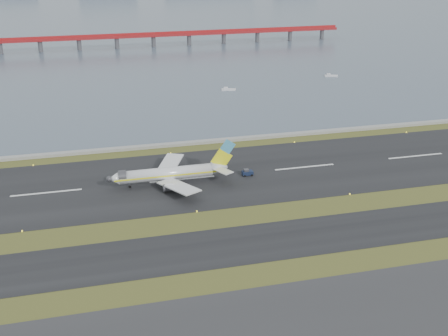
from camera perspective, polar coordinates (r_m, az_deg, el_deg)
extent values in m
plane|color=#394318|center=(145.76, -2.19, -5.81)|extent=(1000.00, 1000.00, 0.00)
cube|color=black|center=(135.54, -1.12, -8.15)|extent=(1000.00, 18.00, 0.10)
cube|color=black|center=(172.24, -4.27, -1.16)|extent=(1000.00, 45.00, 0.10)
cube|color=gray|center=(199.59, -5.78, 2.34)|extent=(1000.00, 2.50, 1.00)
cube|color=#414E5C|center=(590.17, -11.88, 15.48)|extent=(1400.00, 800.00, 1.30)
cube|color=maroon|center=(383.32, -7.20, 13.22)|extent=(260.00, 5.00, 1.60)
cube|color=maroon|center=(383.08, -7.21, 13.44)|extent=(260.00, 0.40, 1.40)
cylinder|color=#4C4C51|center=(384.66, -21.76, 11.17)|extent=(2.80, 2.80, 7.00)
cylinder|color=#4C4C51|center=(384.07, -7.17, 12.55)|extent=(2.80, 2.80, 7.00)
cylinder|color=#4C4C51|center=(406.82, 6.72, 13.14)|extent=(2.80, 2.80, 7.00)
cylinder|color=white|center=(168.00, -5.87, -0.57)|extent=(28.00, 3.80, 3.80)
cone|color=white|center=(166.81, -11.18, -1.08)|extent=(3.20, 3.80, 3.80)
cone|color=white|center=(170.62, -0.50, 0.04)|extent=(5.00, 3.80, 3.80)
cube|color=yellow|center=(166.25, -5.78, -0.83)|extent=(31.00, 0.06, 0.45)
cube|color=yellow|center=(169.75, -5.97, -0.32)|extent=(31.00, 0.06, 0.45)
cube|color=white|center=(160.88, -4.64, -1.89)|extent=(11.31, 15.89, 1.66)
cube|color=white|center=(176.31, -5.57, 0.35)|extent=(11.31, 15.89, 1.66)
cylinder|color=#3E3E44|center=(163.39, -5.36, -1.98)|extent=(4.20, 2.10, 2.10)
cylinder|color=#3E3E44|center=(174.27, -5.98, -0.37)|extent=(4.20, 2.10, 2.10)
cube|color=yellow|center=(169.70, -0.24, 0.97)|extent=(6.80, 0.35, 6.85)
cube|color=#469CC6|center=(168.80, 0.39, 2.19)|extent=(4.85, 0.37, 4.90)
cube|color=white|center=(167.09, -0.09, -0.28)|extent=(5.64, 6.80, 0.22)
cube|color=white|center=(173.92, -0.69, 0.67)|extent=(5.64, 6.80, 0.22)
cylinder|color=black|center=(168.24, -9.54, -1.88)|extent=(0.80, 0.28, 0.80)
cylinder|color=black|center=(166.84, -5.18, -1.82)|extent=(1.00, 0.38, 1.00)
cylinder|color=black|center=(171.90, -5.48, -1.07)|extent=(1.00, 0.38, 1.00)
cube|color=#151F39|center=(174.34, 2.40, -0.49)|extent=(3.38, 1.94, 1.25)
cube|color=#3E3E44|center=(173.90, 2.27, -0.25)|extent=(1.49, 1.59, 0.73)
cylinder|color=black|center=(173.52, 2.12, -0.81)|extent=(0.74, 0.33, 0.73)
cylinder|color=black|center=(174.98, 1.96, -0.60)|extent=(0.74, 0.33, 0.73)
cylinder|color=black|center=(174.16, 2.84, -0.73)|extent=(0.74, 0.33, 0.73)
cylinder|color=black|center=(175.62, 2.67, -0.52)|extent=(0.74, 0.33, 0.73)
cube|color=silver|center=(271.78, 0.48, 7.96)|extent=(7.10, 3.96, 0.87)
cube|color=silver|center=(271.63, 0.18, 8.12)|extent=(2.30, 2.03, 0.87)
cube|color=silver|center=(304.40, 10.85, 9.17)|extent=(7.06, 4.28, 0.87)
cube|color=silver|center=(304.10, 10.58, 9.33)|extent=(2.33, 2.10, 0.87)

